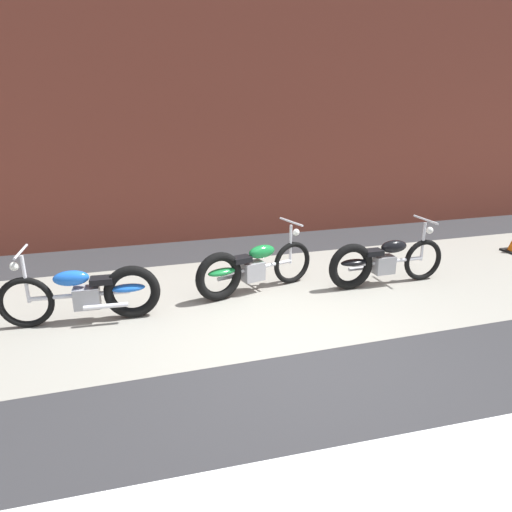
{
  "coord_description": "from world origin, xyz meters",
  "views": [
    {
      "loc": [
        -1.76,
        -4.21,
        2.67
      ],
      "look_at": [
        -0.08,
        1.39,
        0.75
      ],
      "focal_mm": 31.67,
      "sensor_mm": 36.0,
      "label": 1
    }
  ],
  "objects": [
    {
      "name": "sidewalk_slab",
      "position": [
        0.0,
        1.75,
        0.0
      ],
      "size": [
        36.0,
        3.5,
        0.01
      ],
      "primitive_type": "cube",
      "color": "gray",
      "rests_on": "ground"
    },
    {
      "name": "motorcycle_green",
      "position": [
        -0.05,
        1.88,
        0.4
      ],
      "size": [
        1.96,
        0.77,
        1.03
      ],
      "rotation": [
        0.0,
        0.0,
        0.26
      ],
      "color": "black",
      "rests_on": "ground"
    },
    {
      "name": "motorcycle_blue",
      "position": [
        -2.24,
        1.56,
        0.4
      ],
      "size": [
        2.01,
        0.58,
        1.03
      ],
      "rotation": [
        0.0,
        0.0,
        3.07
      ],
      "color": "black",
      "rests_on": "ground"
    },
    {
      "name": "brick_building_wall",
      "position": [
        0.0,
        5.2,
        2.59
      ],
      "size": [
        36.0,
        0.5,
        5.18
      ],
      "primitive_type": "cube",
      "color": "brown",
      "rests_on": "ground"
    },
    {
      "name": "motorcycle_black",
      "position": [
        1.98,
        1.6,
        0.4
      ],
      "size": [
        2.01,
        0.58,
        1.03
      ],
      "rotation": [
        0.0,
        0.0,
        0.01
      ],
      "color": "black",
      "rests_on": "ground"
    },
    {
      "name": "ground_plane",
      "position": [
        0.0,
        0.0,
        0.0
      ],
      "size": [
        80.0,
        80.0,
        0.0
      ],
      "primitive_type": "plane",
      "color": "#2D2D30"
    }
  ]
}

